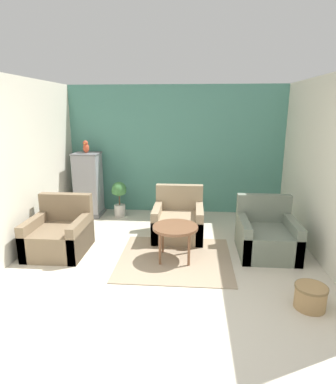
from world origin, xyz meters
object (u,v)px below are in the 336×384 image
armchair_middle (178,221)px  armchair_left (60,235)px  armchair_right (266,237)px  parrot (86,147)px  wicker_basket (310,296)px  potted_plant (119,195)px  coffee_table (175,230)px  birdcage (88,185)px

armchair_middle → armchair_left: bearing=-157.2°
armchair_left → armchair_right: same height
armchair_middle → parrot: size_ratio=3.53×
armchair_right → wicker_basket: armchair_right is taller
parrot → potted_plant: (0.63, -0.04, -0.95)m
armchair_right → parrot: 3.74m
parrot → potted_plant: 1.14m
armchair_left → potted_plant: 1.79m
coffee_table → armchair_middle: bearing=89.8°
wicker_basket → potted_plant: bearing=133.7°
armchair_right → armchair_middle: 1.45m
coffee_table → potted_plant: (-1.23, 1.83, -0.02)m
armchair_middle → birdcage: (-1.86, 1.00, 0.37)m
potted_plant → wicker_basket: size_ratio=2.04×
potted_plant → wicker_basket: potted_plant is taller
coffee_table → potted_plant: bearing=123.9°
birdcage → potted_plant: birdcage is taller
armchair_left → coffee_table: bearing=-4.3°
coffee_table → armchair_right: 1.40m
coffee_table → armchair_right: size_ratio=0.73×
potted_plant → birdcage: bearing=176.2°
birdcage → armchair_left: bearing=-86.7°
parrot → wicker_basket: size_ratio=0.72×
armchair_right → potted_plant: bearing=149.6°
parrot → wicker_basket: (3.40, -2.93, -1.25)m
coffee_table → potted_plant: 2.21m
armchair_left → wicker_basket: (3.30, -1.19, -0.12)m
armchair_right → potted_plant: size_ratio=1.24×
coffee_table → wicker_basket: bearing=-34.5°
potted_plant → coffee_table: bearing=-56.1°
armchair_right → armchair_left: bearing=-176.5°
birdcage → potted_plant: 0.66m
armchair_left → birdcage: size_ratio=0.69×
armchair_middle → potted_plant: bearing=142.1°
armchair_left → birdcage: birdcage is taller
armchair_middle → birdcage: birdcage is taller
armchair_left → armchair_middle: bearing=22.8°
armchair_right → armchair_middle: (-1.35, 0.55, 0.00)m
potted_plant → wicker_basket: bearing=-46.3°
armchair_left → birdcage: (-0.10, 1.74, 0.37)m
parrot → wicker_basket: 4.66m
coffee_table → armchair_middle: 0.90m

